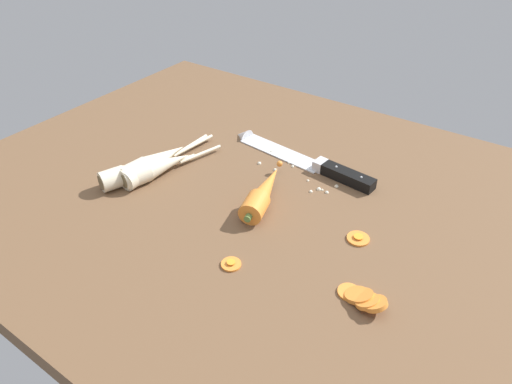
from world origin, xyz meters
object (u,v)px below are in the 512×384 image
Objects in this scene: carrot_slice_stack at (362,298)px; carrot_slice_stray_mid at (358,238)px; parsnip_mid_right at (133,172)px; whole_carrot at (263,193)px; parsnip_mid_left at (155,162)px; parsnip_back at (157,167)px; carrot_slice_stray_near at (231,263)px; chefs_knife at (297,157)px; parsnip_front at (154,164)px.

carrot_slice_stack reaches higher than carrot_slice_stray_mid.
carrot_slice_stray_mid is at bearing 11.71° from parsnip_mid_right.
parsnip_mid_right is (-24.61, -8.40, -0.12)cm from whole_carrot.
parsnip_mid_left is at bearing -174.86° from carrot_slice_stray_mid.
carrot_slice_stray_mid is at bearing 7.17° from parsnip_back.
carrot_slice_stray_mid is at bearing 1.79° from whole_carrot.
parsnip_back reaches higher than carrot_slice_stray_near.
carrot_slice_stack is (24.62, -11.37, -1.25)cm from whole_carrot.
carrot_slice_stray_near is at bearing -129.47° from carrot_slice_stray_mid.
carrot_slice_stray_near is (28.91, -12.86, -1.62)cm from parsnip_mid_left.
parsnip_front reaches higher than chefs_knife.
carrot_slice_stray_near is at bearing -72.81° from whole_carrot.
parsnip_back is (-21.93, -4.53, -0.12)cm from whole_carrot.
parsnip_back is at bearing -133.17° from chefs_knife.
parsnip_mid_right is 30.63cm from carrot_slice_stray_near.
parsnip_front is 0.89cm from parsnip_mid_left.
chefs_knife is 1.46× the size of parsnip_mid_left.
carrot_slice_stack is 2.42× the size of carrot_slice_stray_near.
chefs_knife reaches higher than carrot_slice_stray_near.
parsnip_front is at bearing 156.73° from carrot_slice_stray_near.
parsnip_mid_left is 49.24cm from carrot_slice_stack.
parsnip_mid_right reaches higher than chefs_knife.
parsnip_mid_right is at bearing 165.40° from carrot_slice_stray_near.
carrot_slice_stray_mid is (21.04, -15.80, -0.29)cm from chefs_knife.
carrot_slice_stack is at bearing -24.79° from whole_carrot.
chefs_knife is at bearing 46.83° from parsnip_back.
parsnip_back is 41.01cm from carrot_slice_stray_mid.
carrot_slice_stack is 13.34cm from carrot_slice_stray_mid.
parsnip_mid_right is 5.13× the size of carrot_slice_stray_mid.
carrot_slice_stray_near is at bearing -77.36° from chefs_knife.
whole_carrot is 0.78× the size of parsnip_front.
whole_carrot reaches higher than parsnip_mid_right.
carrot_slice_stray_near is (-19.64, -4.73, -0.49)cm from carrot_slice_stack.
carrot_slice_stray_near is (4.98, -16.11, -1.74)cm from whole_carrot.
parsnip_mid_left reaches higher than carrot_slice_stack.
chefs_knife and carrot_slice_stack have the same top height.
chefs_knife is 4.55× the size of carrot_slice_stack.
parsnip_back is at bearing -168.32° from whole_carrot.
parsnip_front is at bearing -170.46° from whole_carrot.
whole_carrot reaches higher than carrot_slice_stack.
parsnip_mid_left is (-0.58, 0.67, -0.00)cm from parsnip_front.
whole_carrot is at bearing 155.21° from carrot_slice_stack.
parsnip_back reaches higher than chefs_knife.
parsnip_mid_left reaches higher than carrot_slice_stray_near.
parsnip_front is at bearing -173.89° from carrot_slice_stray_mid.
parsnip_front is 1.54cm from parsnip_back.
parsnip_back is 29.34cm from carrot_slice_stray_near.
carrot_slice_stray_near is at bearing -23.27° from parsnip_front.
carrot_slice_stray_mid is (40.66, 5.12, -1.62)cm from parsnip_back.
parsnip_back is (1.42, -0.61, 0.00)cm from parsnip_front.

